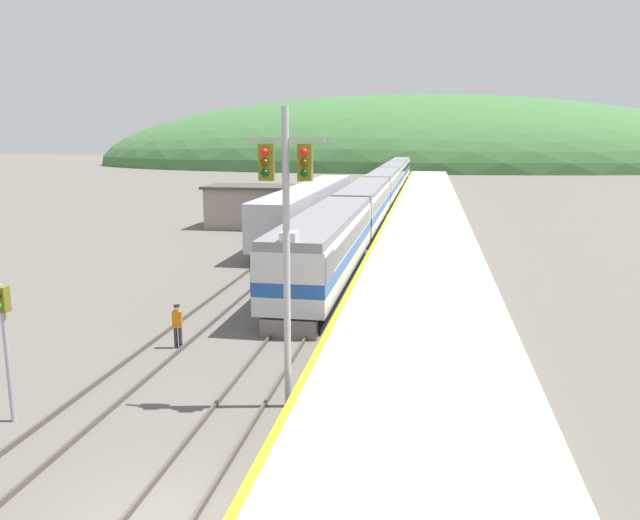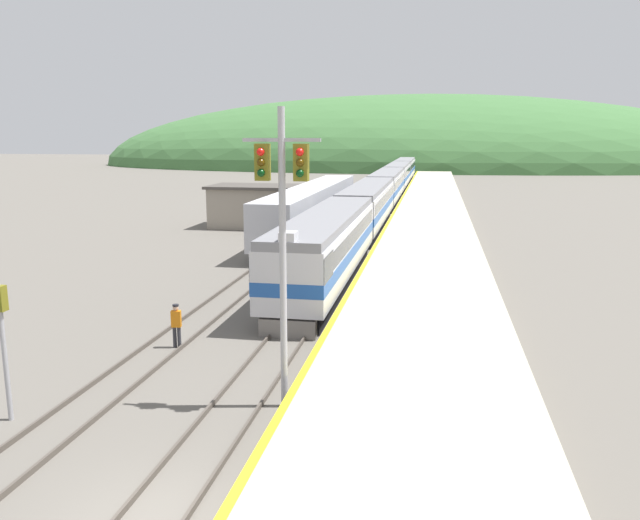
# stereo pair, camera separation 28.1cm
# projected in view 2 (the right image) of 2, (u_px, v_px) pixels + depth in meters

# --- Properties ---
(track_main) EXTENTS (1.52, 180.00, 0.16)m
(track_main) POSITION_uv_depth(u_px,v_px,m) (391.00, 198.00, 80.50)
(track_main) COLOR #4C443D
(track_main) RESTS_ON ground
(track_siding) EXTENTS (1.52, 180.00, 0.16)m
(track_siding) POSITION_uv_depth(u_px,v_px,m) (357.00, 198.00, 81.27)
(track_siding) COLOR #4C443D
(track_siding) RESTS_ON ground
(platform) EXTENTS (6.93, 140.00, 0.91)m
(platform) POSITION_uv_depth(u_px,v_px,m) (430.00, 215.00, 60.21)
(platform) COLOR #B2A893
(platform) RESTS_ON ground
(distant_hills) EXTENTS (176.62, 79.48, 37.85)m
(distant_hills) POSITION_uv_depth(u_px,v_px,m) (415.00, 166.00, 169.61)
(distant_hills) COLOR #3D6B38
(distant_hills) RESTS_ON ground
(station_shed) EXTENTS (8.76, 5.21, 3.71)m
(station_shed) POSITION_uv_depth(u_px,v_px,m) (260.00, 206.00, 55.11)
(station_shed) COLOR gray
(station_shed) RESTS_ON ground
(express_train_lead_car) EXTENTS (3.01, 19.02, 4.25)m
(express_train_lead_car) POSITION_uv_depth(u_px,v_px,m) (327.00, 247.00, 33.29)
(express_train_lead_car) COLOR black
(express_train_lead_car) RESTS_ON ground
(carriage_second) EXTENTS (3.00, 20.22, 3.89)m
(carriage_second) POSITION_uv_depth(u_px,v_px,m) (368.00, 205.00, 53.29)
(carriage_second) COLOR black
(carriage_second) RESTS_ON ground
(carriage_third) EXTENTS (3.00, 20.22, 3.89)m
(carriage_third) POSITION_uv_depth(u_px,v_px,m) (387.00, 186.00, 73.65)
(carriage_third) COLOR black
(carriage_third) RESTS_ON ground
(carriage_fourth) EXTENTS (3.00, 20.22, 3.89)m
(carriage_fourth) POSITION_uv_depth(u_px,v_px,m) (398.00, 176.00, 94.00)
(carriage_fourth) COLOR black
(carriage_fourth) RESTS_ON ground
(carriage_fifth) EXTENTS (3.00, 20.22, 3.89)m
(carriage_fifth) POSITION_uv_depth(u_px,v_px,m) (405.00, 169.00, 114.36)
(carriage_fifth) COLOR black
(carriage_fifth) RESTS_ON ground
(siding_train) EXTENTS (2.90, 29.37, 3.89)m
(siding_train) POSITION_uv_depth(u_px,v_px,m) (313.00, 209.00, 52.00)
(siding_train) COLOR black
(siding_train) RESTS_ON ground
(signal_mast_main) EXTENTS (2.20, 0.42, 8.72)m
(signal_mast_main) POSITION_uv_depth(u_px,v_px,m) (282.00, 216.00, 17.49)
(signal_mast_main) COLOR #9E9EA3
(signal_mast_main) RESTS_ON ground
(signal_post_siding) EXTENTS (0.36, 0.42, 3.97)m
(signal_post_siding) POSITION_uv_depth(u_px,v_px,m) (1.00, 324.00, 17.15)
(signal_post_siding) COLOR #9E9EA3
(signal_post_siding) RESTS_ON ground
(track_worker) EXTENTS (0.39, 0.28, 1.70)m
(track_worker) POSITION_uv_depth(u_px,v_px,m) (176.00, 323.00, 23.61)
(track_worker) COLOR #2D2D33
(track_worker) RESTS_ON ground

